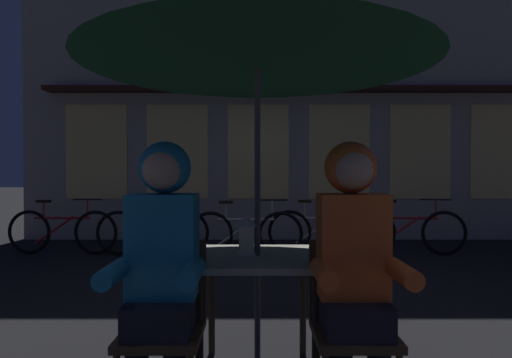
# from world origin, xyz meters

# --- Properties ---
(cafe_table) EXTENTS (0.72, 0.72, 0.74)m
(cafe_table) POSITION_xyz_m (0.00, 0.00, 0.64)
(cafe_table) COLOR #B2AD9E
(cafe_table) RESTS_ON ground_plane
(patio_umbrella) EXTENTS (2.10, 2.10, 2.31)m
(patio_umbrella) POSITION_xyz_m (0.00, 0.00, 2.06)
(patio_umbrella) COLOR #4C4C51
(patio_umbrella) RESTS_ON ground_plane
(lantern) EXTENTS (0.11, 0.11, 0.23)m
(lantern) POSITION_xyz_m (-0.06, 0.00, 0.86)
(lantern) COLOR white
(lantern) RESTS_ON cafe_table
(chair_left) EXTENTS (0.40, 0.40, 0.87)m
(chair_left) POSITION_xyz_m (-0.48, -0.37, 0.49)
(chair_left) COLOR #513823
(chair_left) RESTS_ON ground_plane
(chair_right) EXTENTS (0.40, 0.40, 0.87)m
(chair_right) POSITION_xyz_m (0.48, -0.37, 0.49)
(chair_right) COLOR #513823
(chair_right) RESTS_ON ground_plane
(person_left_hooded) EXTENTS (0.45, 0.56, 1.40)m
(person_left_hooded) POSITION_xyz_m (-0.48, -0.43, 0.85)
(person_left_hooded) COLOR black
(person_left_hooded) RESTS_ON ground_plane
(person_right_hooded) EXTENTS (0.45, 0.56, 1.40)m
(person_right_hooded) POSITION_xyz_m (0.48, -0.43, 0.85)
(person_right_hooded) COLOR black
(person_right_hooded) RESTS_ON ground_plane
(shopfront_building) EXTENTS (10.00, 0.93, 6.20)m
(shopfront_building) POSITION_xyz_m (0.77, 5.40, 3.09)
(shopfront_building) COLOR #9E9389
(shopfront_building) RESTS_ON ground_plane
(bicycle_nearest) EXTENTS (1.68, 0.12, 0.84)m
(bicycle_nearest) POSITION_xyz_m (-2.92, 3.76, 0.35)
(bicycle_nearest) COLOR black
(bicycle_nearest) RESTS_ON ground_plane
(bicycle_second) EXTENTS (1.68, 0.09, 0.84)m
(bicycle_second) POSITION_xyz_m (-1.55, 3.72, 0.35)
(bicycle_second) COLOR black
(bicycle_second) RESTS_ON ground_plane
(bicycle_third) EXTENTS (1.68, 0.08, 0.84)m
(bicycle_third) POSITION_xyz_m (-0.16, 3.59, 0.35)
(bicycle_third) COLOR black
(bicycle_third) RESTS_ON ground_plane
(bicycle_fourth) EXTENTS (1.67, 0.26, 0.84)m
(bicycle_fourth) POSITION_xyz_m (1.00, 3.74, 0.35)
(bicycle_fourth) COLOR black
(bicycle_fourth) RESTS_ON ground_plane
(bicycle_fifth) EXTENTS (1.68, 0.23, 0.84)m
(bicycle_fifth) POSITION_xyz_m (2.27, 3.74, 0.35)
(bicycle_fifth) COLOR black
(bicycle_fifth) RESTS_ON ground_plane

